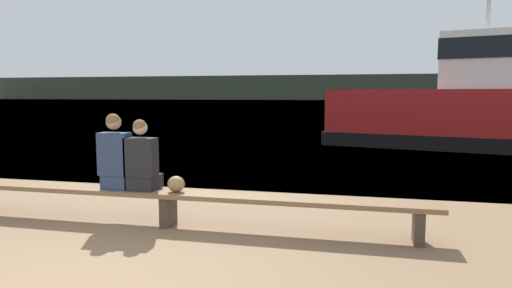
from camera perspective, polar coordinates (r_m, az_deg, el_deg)
The scene contains 7 objects.
water_surface at distance 128.19m, azimuth 12.06°, elevation 5.35°, with size 240.00×240.00×0.00m, color #426B8E.
far_shoreline at distance 141.18m, azimuth 12.22°, elevation 6.92°, with size 600.00×12.00×7.37m, color #384233.
bench_main at distance 6.43m, azimuth -10.94°, elevation -6.59°, with size 7.16×0.41×0.48m.
person_left at distance 6.70m, azimuth -17.11°, elevation -1.57°, with size 0.43×0.42×1.07m.
person_right at distance 6.52m, azimuth -14.04°, elevation -2.07°, with size 0.43×0.42×0.99m.
shopping_bag at distance 6.35m, azimuth -9.96°, elevation -4.95°, with size 0.24×0.21×0.22m.
tugboat_red at distance 16.99m, azimuth 26.30°, elevation 3.64°, with size 10.35×5.57×6.19m.
Camera 1 is at (2.84, -3.29, 1.82)m, focal length 32.00 mm.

